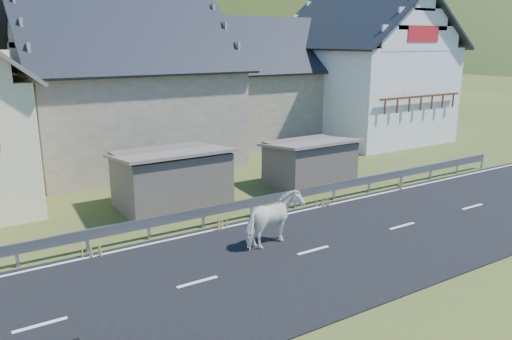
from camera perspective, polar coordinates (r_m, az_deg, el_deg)
ground at (r=15.93m, az=6.55°, el=-9.24°), size 160.00×160.00×0.00m
road at (r=15.92m, az=6.56°, el=-9.18°), size 60.00×7.00×0.04m
lane_markings at (r=15.91m, az=6.56°, el=-9.09°), size 60.00×6.60×0.01m
guardrail at (r=18.54m, az=-0.49°, el=-3.81°), size 28.10×0.09×0.75m
shed_left at (r=19.94m, az=-9.67°, el=-1.09°), size 4.30×3.30×2.40m
shed_right at (r=22.74m, az=6.12°, el=0.71°), size 3.80×2.90×2.20m
house_stone_a at (r=27.63m, az=-14.95°, el=10.38°), size 10.80×9.80×8.90m
house_stone_b at (r=33.74m, az=0.70°, el=10.85°), size 9.80×8.80×8.10m
house_white at (r=35.06m, az=11.92°, el=12.03°), size 8.80×10.80×9.70m
horse at (r=15.92m, az=2.05°, el=-5.68°), size 1.37×2.20×1.72m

